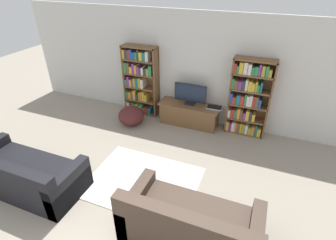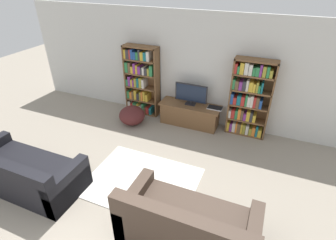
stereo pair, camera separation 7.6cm
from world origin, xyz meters
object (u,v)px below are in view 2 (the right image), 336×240
object	(u,v)px
couch_left_sectional	(25,173)
bookshelf_left	(141,81)
tv_stand	(190,114)
couch_right_sofa	(187,226)
television	(191,94)
beanbag_ottoman	(132,115)
laptop	(215,108)
bookshelf_right	(249,99)

from	to	relation	value
couch_left_sectional	bookshelf_left	bearing A→B (deg)	79.59
tv_stand	couch_right_sofa	world-z (taller)	couch_right_sofa
tv_stand	couch_right_sofa	bearing A→B (deg)	-71.86
couch_left_sectional	couch_right_sofa	bearing A→B (deg)	1.31
television	couch_right_sofa	size ratio (longest dim) A/B	0.41
bookshelf_left	beanbag_ottoman	world-z (taller)	bookshelf_left
laptop	couch_right_sofa	size ratio (longest dim) A/B	0.19
couch_left_sectional	beanbag_ottoman	xyz separation A→B (m)	(0.65, 2.59, -0.05)
television	couch_left_sectional	bearing A→B (deg)	-121.93
laptop	beanbag_ottoman	xyz separation A→B (m)	(-1.90, -0.57, -0.32)
television	laptop	distance (m)	0.65
couch_right_sofa	television	bearing A→B (deg)	107.99
couch_right_sofa	tv_stand	bearing A→B (deg)	108.14
bookshelf_left	couch_left_sectional	bearing A→B (deg)	-100.41
bookshelf_right	television	distance (m)	1.30
bookshelf_right	laptop	bearing A→B (deg)	-173.86
couch_left_sectional	beanbag_ottoman	size ratio (longest dim) A/B	3.22
bookshelf_right	tv_stand	xyz separation A→B (m)	(-1.29, -0.12, -0.60)
bookshelf_right	couch_right_sofa	world-z (taller)	bookshelf_right
laptop	couch_left_sectional	xyz separation A→B (m)	(-2.55, -3.16, -0.26)
television	couch_right_sofa	xyz separation A→B (m)	(1.00, -3.07, -0.50)
beanbag_ottoman	bookshelf_right	bearing A→B (deg)	14.02
bookshelf_left	television	world-z (taller)	bookshelf_left
bookshelf_right	couch_left_sectional	distance (m)	4.63
bookshelf_left	laptop	size ratio (longest dim) A/B	5.08
bookshelf_right	laptop	world-z (taller)	bookshelf_right
bookshelf_left	television	xyz separation A→B (m)	(1.36, -0.10, -0.08)
bookshelf_left	bookshelf_right	distance (m)	2.66
bookshelf_right	beanbag_ottoman	world-z (taller)	bookshelf_right
bookshelf_left	couch_left_sectional	xyz separation A→B (m)	(-0.59, -3.24, -0.60)
laptop	couch_right_sofa	world-z (taller)	couch_right_sofa
bookshelf_left	couch_left_sectional	size ratio (longest dim) A/B	0.87
bookshelf_left	laptop	bearing A→B (deg)	-2.25
laptop	couch_right_sofa	xyz separation A→B (m)	(0.41, -3.10, -0.24)
bookshelf_left	beanbag_ottoman	bearing A→B (deg)	-84.99
tv_stand	television	world-z (taller)	television
tv_stand	couch_left_sectional	distance (m)	3.68
couch_right_sofa	bookshelf_right	bearing A→B (deg)	84.67
laptop	beanbag_ottoman	world-z (taller)	laptop
tv_stand	beanbag_ottoman	bearing A→B (deg)	-158.09
tv_stand	beanbag_ottoman	world-z (taller)	tv_stand
couch_right_sofa	beanbag_ottoman	distance (m)	3.42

